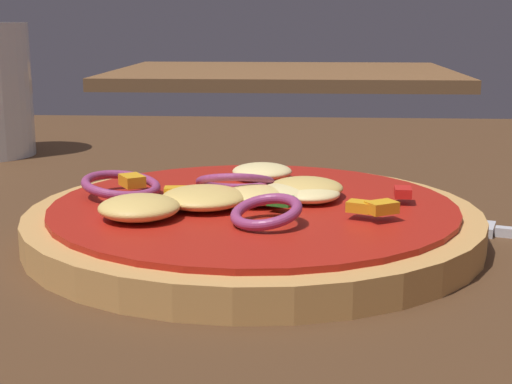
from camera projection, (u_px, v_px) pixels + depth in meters
name	position (u px, v px, depth m)	size (l,w,h in m)	color
dining_table	(271.00, 252.00, 0.42)	(1.26, 0.96, 0.03)	#4C301C
pizza	(252.00, 218.00, 0.40)	(0.24, 0.24, 0.03)	tan
background_table	(283.00, 75.00, 1.70)	(0.75, 0.58, 0.03)	brown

